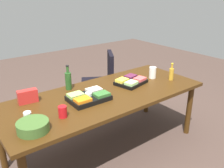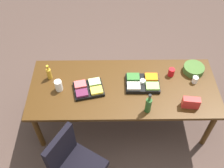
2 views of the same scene
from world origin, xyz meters
name	(u,v)px [view 1 (image 1 of 2)]	position (x,y,z in m)	size (l,w,h in m)	color
ground_plane	(106,148)	(0.00, 0.00, 0.00)	(10.00, 10.00, 0.00)	#4A3830
conference_table	(105,99)	(0.00, 0.00, 0.68)	(2.37, 0.96, 0.75)	#41270D
office_chair	(100,88)	(0.56, 0.91, 0.37)	(0.66, 0.66, 0.94)	gray
fruit_platter	(131,81)	(0.44, 0.05, 0.78)	(0.41, 0.35, 0.07)	black
red_solo_cup	(63,112)	(-0.62, -0.19, 0.80)	(0.08, 0.08, 0.11)	red
chip_bag_red	(28,96)	(-0.77, 0.31, 0.82)	(0.20, 0.08, 0.14)	red
dressing_bottle	(171,74)	(0.95, -0.16, 0.83)	(0.07, 0.07, 0.23)	gold
veggie_tray	(89,97)	(-0.24, -0.03, 0.78)	(0.43, 0.31, 0.09)	black
paper_cup	(28,117)	(-0.91, -0.07, 0.79)	(0.07, 0.07, 0.09)	white
salad_bowl	(33,126)	(-0.93, -0.26, 0.79)	(0.27, 0.27, 0.09)	#406429
mayo_jar	(153,73)	(0.80, 0.03, 0.82)	(0.09, 0.09, 0.15)	white
wine_bottle	(68,80)	(-0.26, 0.36, 0.86)	(0.09, 0.09, 0.30)	#255120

